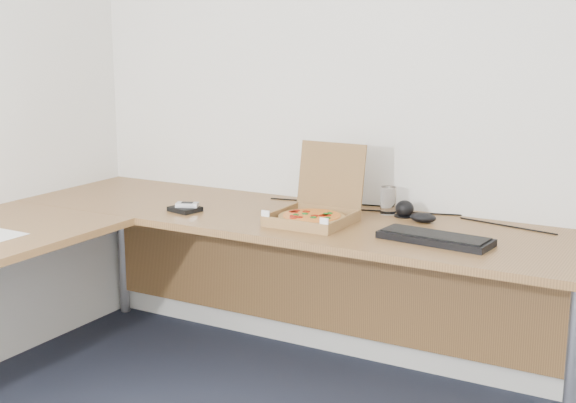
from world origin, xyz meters
The scene contains 10 objects.
room_shell centered at (0.00, 0.00, 1.25)m, with size 3.50×3.50×2.50m, color white, non-canonical shape.
desk centered at (-0.82, 0.97, 0.70)m, with size 2.50×2.20×0.73m.
pizza_box centered at (-0.37, 1.35, 0.77)m, with size 0.30×0.35×0.30m.
drinking_glass centered at (-0.17, 1.64, 0.79)m, with size 0.07×0.07×0.12m, color white.
keyboard centered at (0.16, 1.30, 0.74)m, with size 0.41×0.15×0.03m, color black.
mouse centered at (0.02, 1.56, 0.75)m, with size 0.11×0.07×0.04m, color black.
wallet centered at (-0.94, 1.25, 0.74)m, with size 0.12×0.10×0.02m, color black.
phone centered at (-0.93, 1.26, 0.76)m, with size 0.09×0.05×0.02m, color #B2B5BA.
dome_speaker centered at (-0.09, 1.63, 0.77)m, with size 0.09×0.09×0.07m, color black.
cable_bundle centered at (-0.14, 1.68, 0.73)m, with size 0.62×0.04×0.01m, color black, non-canonical shape.
Camera 1 is at (1.06, -1.39, 1.48)m, focal length 49.20 mm.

